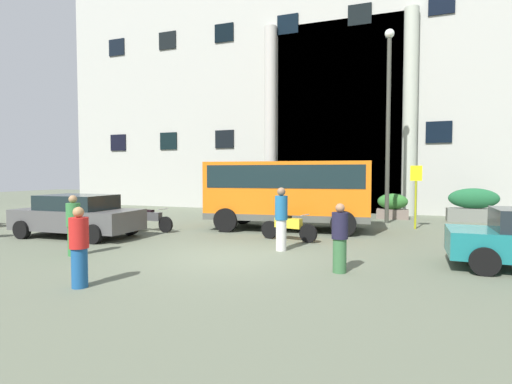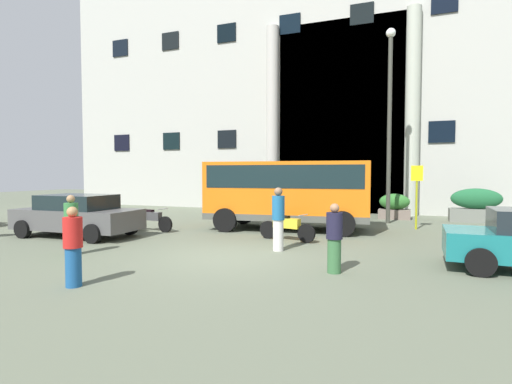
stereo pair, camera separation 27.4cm
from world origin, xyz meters
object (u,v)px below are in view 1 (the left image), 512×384
Objects in this scene: parked_hatchback_near at (77,215)px; pedestrian_woman_with_bag at (281,219)px; motorcycle_far_end at (287,227)px; lamppost_plaza_centre at (388,112)px; hedge_planter_west at (393,207)px; motorcycle_near_kerb at (150,219)px; hedge_planter_far_west at (473,206)px; orange_minibus at (288,189)px; scooter_by_planter at (93,217)px; pedestrian_woman_dark_dress at (73,225)px; pedestrian_child_trailing at (79,247)px; pedestrian_man_crossing at (340,238)px; hedge_planter_east at (258,200)px; bus_stop_sign at (416,190)px.

pedestrian_woman_with_bag reaches higher than parked_hatchback_near.
lamppost_plaza_centre is at bearing 77.89° from motorcycle_far_end.
parked_hatchback_near reaches higher than hedge_planter_west.
hedge_planter_west is 11.50m from motorcycle_near_kerb.
hedge_planter_far_west reaches higher than motorcycle_near_kerb.
orange_minibus reaches higher than motorcycle_far_end.
scooter_by_planter is 5.50m from pedestrian_woman_dark_dress.
pedestrian_child_trailing is (-2.63, -4.83, -0.14)m from pedestrian_woman_with_bag.
pedestrian_man_crossing is at bearing -12.60° from parked_hatchback_near.
motorcycle_far_end is at bearing -9.45° from scooter_by_planter.
motorcycle_far_end is 1.24× the size of pedestrian_woman_dark_dress.
hedge_planter_east reaches higher than motorcycle_near_kerb.
orange_minibus is at bearing 32.59° from parked_hatchback_near.
pedestrian_woman_dark_dress is 13.43m from lamppost_plaza_centre.
pedestrian_man_crossing is 0.86× the size of pedestrian_woman_with_bag.
bus_stop_sign is at bearing -55.42° from lamppost_plaza_centre.
lamppost_plaza_centre is (5.26, 12.50, 4.11)m from pedestrian_child_trailing.
motorcycle_near_kerb is (-1.65, -7.51, -0.30)m from hedge_planter_east.
parked_hatchback_near is 2.24× the size of motorcycle_near_kerb.
hedge_planter_east is 8.57m from motorcycle_far_end.
parked_hatchback_near is 2.56m from motorcycle_near_kerb.
lamppost_plaza_centre reaches higher than parked_hatchback_near.
pedestrian_woman_with_bag is (8.40, -1.77, 0.46)m from scooter_by_planter.
motorcycle_near_kerb is 4.52m from pedestrian_woman_dark_dress.
lamppost_plaza_centre is (9.96, 7.78, 4.14)m from parked_hatchback_near.
hedge_planter_far_west is 1.35× the size of pedestrian_woman_dark_dress.
pedestrian_man_crossing is at bearing -94.15° from lamppost_plaza_centre.
scooter_by_planter is (-8.10, 0.06, 0.00)m from motorcycle_far_end.
orange_minibus is 2.92× the size of hedge_planter_far_west.
parked_hatchback_near is 7.27m from motorcycle_far_end.
hedge_planter_west is 0.74× the size of motorcycle_near_kerb.
hedge_planter_far_west is at bearing 18.52° from scooter_by_planter.
hedge_planter_west is at bearing 1.08° from hedge_planter_east.
pedestrian_child_trailing is (5.77, -6.60, 0.32)m from scooter_by_planter.
pedestrian_woman_with_bag is at bearing -83.38° from orange_minibus.
hedge_planter_east is 12.00m from pedestrian_woman_dark_dress.
motorcycle_near_kerb is 1.21× the size of pedestrian_woman_dark_dress.
pedestrian_child_trailing is at bearing -46.57° from parked_hatchback_near.
hedge_planter_east is at bearing 51.54° from scooter_by_planter.
bus_stop_sign is 12.33m from pedestrian_woman_dark_dress.
pedestrian_child_trailing is at bearing -61.37° from pedestrian_man_crossing.
pedestrian_child_trailing reaches higher than hedge_planter_far_west.
lamppost_plaza_centre reaches higher than bus_stop_sign.
pedestrian_woman_with_bag is 5.66m from pedestrian_woman_dark_dress.
hedge_planter_west is at bearing 41.98° from parked_hatchback_near.
hedge_planter_far_west is (2.56, 3.43, -0.82)m from bus_stop_sign.
hedge_planter_west is at bearing 47.44° from motorcycle_near_kerb.
orange_minibus is at bearing -144.15° from hedge_planter_far_west.
pedestrian_man_crossing is at bearing 156.73° from pedestrian_woman_with_bag.
pedestrian_woman_with_bag reaches higher than pedestrian_man_crossing.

